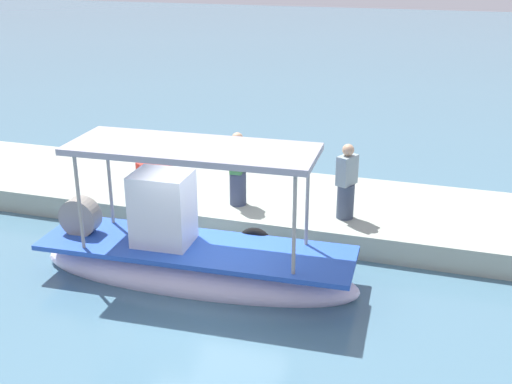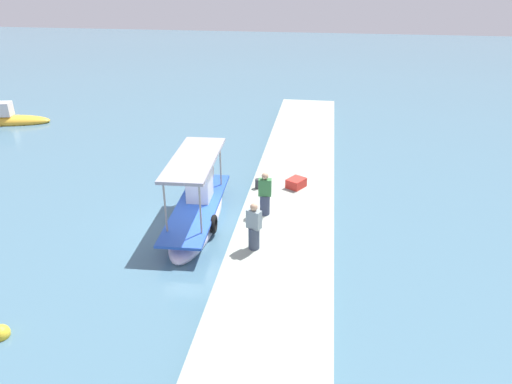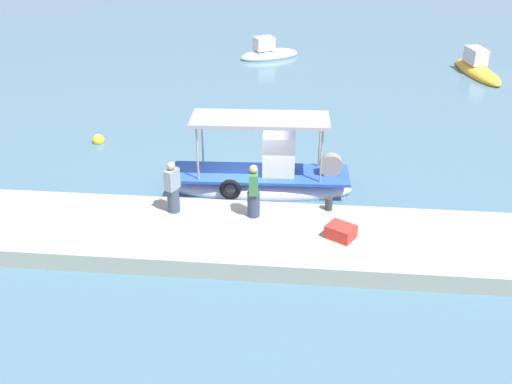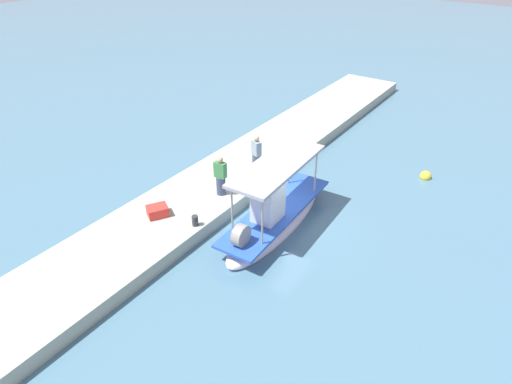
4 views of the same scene
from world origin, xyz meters
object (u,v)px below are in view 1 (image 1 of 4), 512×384
at_px(main_fishing_boat, 191,256).
at_px(fisherman_by_crate, 346,185).
at_px(mooring_bollard, 136,194).
at_px(cargo_crate, 154,171).
at_px(fisherman_near_bollard, 238,172).

distance_m(main_fishing_boat, fisherman_by_crate, 3.78).
bearing_deg(mooring_bollard, fisherman_by_crate, -173.36).
distance_m(fisherman_by_crate, mooring_bollard, 4.90).
xyz_separation_m(mooring_bollard, cargo_crate, (0.33, -1.63, -0.01)).
bearing_deg(main_fishing_boat, fisherman_near_bollard, -91.19).
xyz_separation_m(fisherman_near_bollard, mooring_bollard, (2.32, 0.60, -0.58)).
distance_m(fisherman_near_bollard, cargo_crate, 2.90).
xyz_separation_m(fisherman_near_bollard, fisherman_by_crate, (-2.52, 0.04, -0.01)).
bearing_deg(cargo_crate, fisherman_near_bollard, 158.83).
bearing_deg(fisherman_by_crate, main_fishing_boat, 45.89).
bearing_deg(mooring_bollard, fisherman_near_bollard, -165.42).
height_order(main_fishing_boat, cargo_crate, main_fishing_boat).
bearing_deg(cargo_crate, mooring_bollard, 101.38).
bearing_deg(mooring_bollard, cargo_crate, -78.62).
distance_m(main_fishing_boat, cargo_crate, 4.54).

